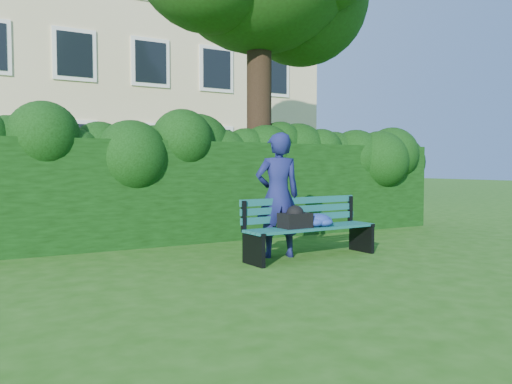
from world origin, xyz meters
TOP-DOWN VIEW (x-y plane):
  - ground at (0.00, 0.00)m, footprint 80.00×80.00m
  - apartment_building at (-0.00, 13.99)m, footprint 16.00×8.08m
  - hedge at (0.00, 2.20)m, footprint 10.00×1.00m
  - park_bench at (0.39, -0.29)m, footprint 2.17×0.70m
  - man_reading at (0.03, -0.02)m, footprint 0.77×0.61m

SIDE VIEW (x-z plane):
  - ground at x=0.00m, z-range 0.00..0.00m
  - park_bench at x=0.39m, z-range 0.06..0.95m
  - hedge at x=0.00m, z-range 0.00..1.80m
  - man_reading at x=0.03m, z-range 0.00..1.86m
  - apartment_building at x=0.00m, z-range 0.00..12.00m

